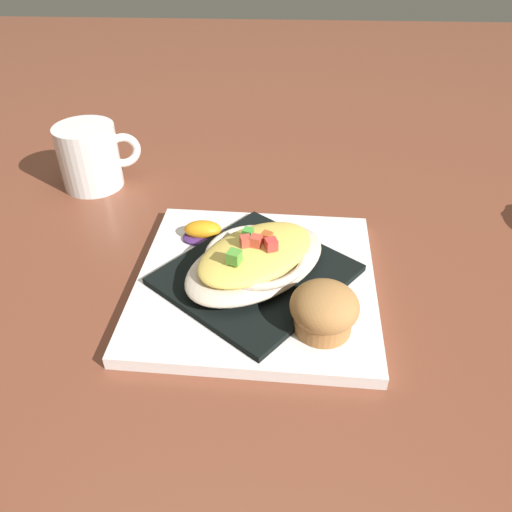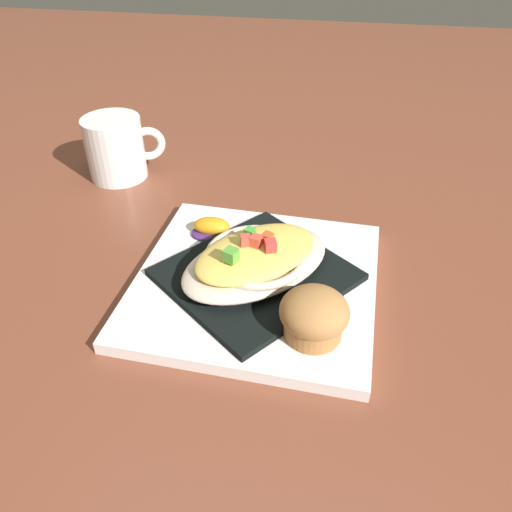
{
  "view_description": "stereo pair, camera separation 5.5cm",
  "coord_description": "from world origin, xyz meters",
  "px_view_note": "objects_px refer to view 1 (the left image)",
  "views": [
    {
      "loc": [
        0.02,
        -0.44,
        0.38
      ],
      "look_at": [
        0.0,
        0.0,
        0.04
      ],
      "focal_mm": 35.54,
      "sensor_mm": 36.0,
      "label": 1
    },
    {
      "loc": [
        0.08,
        -0.43,
        0.38
      ],
      "look_at": [
        0.0,
        0.0,
        0.04
      ],
      "focal_mm": 35.54,
      "sensor_mm": 36.0,
      "label": 2
    }
  ],
  "objects_px": {
    "orange_garnish": "(202,231)",
    "coffee_mug": "(91,160)",
    "muffin": "(324,310)",
    "square_plate": "(256,282)",
    "gratin_dish": "(256,259)"
  },
  "relations": [
    {
      "from": "gratin_dish",
      "to": "coffee_mug",
      "type": "relative_size",
      "value": 1.77
    },
    {
      "from": "muffin",
      "to": "coffee_mug",
      "type": "relative_size",
      "value": 0.59
    },
    {
      "from": "gratin_dish",
      "to": "orange_garnish",
      "type": "bearing_deg",
      "value": 133.09
    },
    {
      "from": "square_plate",
      "to": "coffee_mug",
      "type": "distance_m",
      "value": 0.34
    },
    {
      "from": "square_plate",
      "to": "coffee_mug",
      "type": "relative_size",
      "value": 2.31
    },
    {
      "from": "orange_garnish",
      "to": "coffee_mug",
      "type": "bearing_deg",
      "value": 141.02
    },
    {
      "from": "square_plate",
      "to": "gratin_dish",
      "type": "distance_m",
      "value": 0.03
    },
    {
      "from": "gratin_dish",
      "to": "coffee_mug",
      "type": "xyz_separation_m",
      "value": [
        -0.25,
        0.22,
        -0.0
      ]
    },
    {
      "from": "orange_garnish",
      "to": "square_plate",
      "type": "bearing_deg",
      "value": -46.88
    },
    {
      "from": "muffin",
      "to": "coffee_mug",
      "type": "bearing_deg",
      "value": 137.22
    },
    {
      "from": "square_plate",
      "to": "muffin",
      "type": "bearing_deg",
      "value": -47.35
    },
    {
      "from": "muffin",
      "to": "square_plate",
      "type": "bearing_deg",
      "value": 132.65
    },
    {
      "from": "square_plate",
      "to": "gratin_dish",
      "type": "bearing_deg",
      "value": -117.66
    },
    {
      "from": "coffee_mug",
      "to": "muffin",
      "type": "bearing_deg",
      "value": -42.78
    },
    {
      "from": "muffin",
      "to": "orange_garnish",
      "type": "height_order",
      "value": "muffin"
    }
  ]
}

